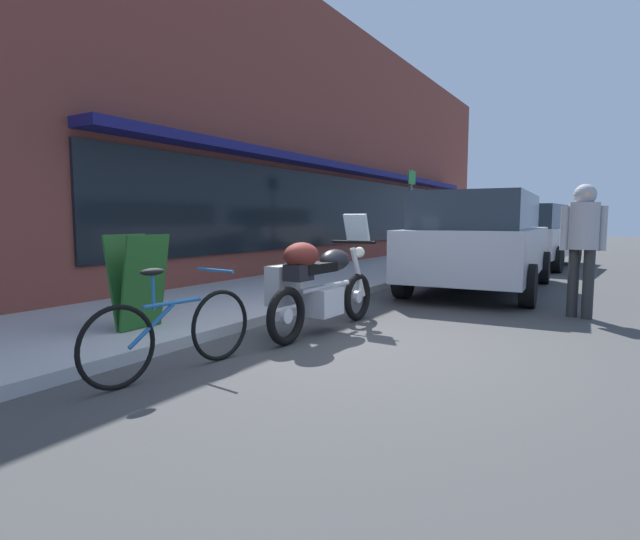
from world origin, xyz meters
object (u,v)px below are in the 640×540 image
at_px(pedestrian_walking, 583,234).
at_px(touring_motorcycle, 317,282).
at_px(parked_minivan, 481,240).
at_px(parking_sign_pole, 411,210).
at_px(parked_bicycle, 173,331).
at_px(sandwich_board_sign, 138,282).
at_px(parked_car_down_block, 532,234).

bearing_deg(pedestrian_walking, touring_motorcycle, 135.63).
bearing_deg(parked_minivan, pedestrian_walking, -137.37).
bearing_deg(touring_motorcycle, parking_sign_pole, 12.28).
relative_size(touring_motorcycle, parked_bicycle, 1.28).
height_order(parked_bicycle, parking_sign_pole, parking_sign_pole).
distance_m(parked_bicycle, pedestrian_walking, 5.39).
xyz_separation_m(touring_motorcycle, sandwich_board_sign, (-1.26, 1.53, 0.04)).
relative_size(parked_minivan, parking_sign_pole, 2.05).
bearing_deg(touring_motorcycle, sandwich_board_sign, 129.59).
distance_m(pedestrian_walking, sandwich_board_sign, 5.63).
relative_size(parked_minivan, pedestrian_walking, 2.78).
bearing_deg(parking_sign_pole, parked_car_down_block, -35.84).
bearing_deg(parking_sign_pole, pedestrian_walking, -136.69).
bearing_deg(parked_car_down_block, parked_bicycle, 174.81).
relative_size(parked_bicycle, sandwich_board_sign, 1.65).
relative_size(sandwich_board_sign, parking_sign_pole, 0.43).
bearing_deg(parked_minivan, parked_car_down_block, -0.82).
bearing_deg(parked_car_down_block, parking_sign_pole, 144.16).
distance_m(parked_bicycle, parked_car_down_block, 12.14).
height_order(parked_minivan, parking_sign_pole, parking_sign_pole).
bearing_deg(pedestrian_walking, sandwich_board_sign, 133.50).
distance_m(parked_bicycle, parked_minivan, 6.59).
height_order(parked_minivan, parked_car_down_block, parked_minivan).
height_order(parked_bicycle, parked_minivan, parked_minivan).
xyz_separation_m(parked_minivan, sandwich_board_sign, (-5.79, 2.29, -0.30)).
bearing_deg(parked_car_down_block, touring_motorcycle, 175.23).
height_order(touring_motorcycle, parked_bicycle, touring_motorcycle).
xyz_separation_m(touring_motorcycle, parked_bicycle, (-1.95, 0.25, -0.23)).
height_order(parked_bicycle, sandwich_board_sign, sandwich_board_sign).
height_order(parked_bicycle, pedestrian_walking, pedestrian_walking).
bearing_deg(parked_minivan, parking_sign_pole, 43.85).
height_order(touring_motorcycle, sandwich_board_sign, touring_motorcycle).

